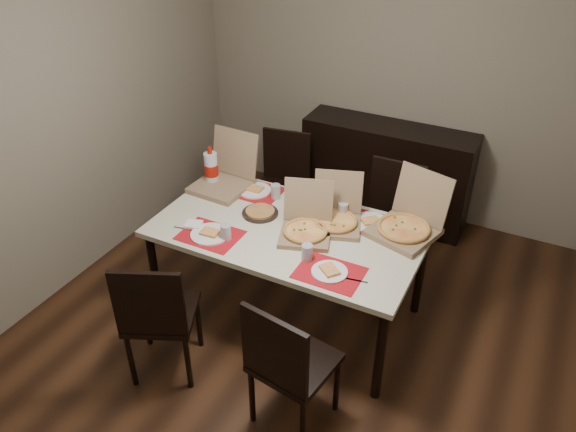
# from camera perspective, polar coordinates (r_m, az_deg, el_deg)

# --- Properties ---
(ground) EXTENTS (3.80, 4.00, 0.02)m
(ground) POSITION_cam_1_polar(r_m,az_deg,el_deg) (4.09, 1.14, -12.10)
(ground) COLOR #402413
(ground) RESTS_ON ground
(room_walls) EXTENTS (3.84, 4.02, 2.62)m
(room_walls) POSITION_cam_1_polar(r_m,az_deg,el_deg) (3.48, 4.67, 13.58)
(room_walls) COLOR gray
(room_walls) RESTS_ON ground
(sideboard) EXTENTS (1.50, 0.40, 0.90)m
(sideboard) POSITION_cam_1_polar(r_m,az_deg,el_deg) (5.17, 9.88, 4.37)
(sideboard) COLOR black
(sideboard) RESTS_ON ground
(dining_table) EXTENTS (1.80, 1.00, 0.75)m
(dining_table) POSITION_cam_1_polar(r_m,az_deg,el_deg) (3.83, 0.00, -2.09)
(dining_table) COLOR beige
(dining_table) RESTS_ON ground
(chair_near_left) EXTENTS (0.55, 0.55, 0.93)m
(chair_near_left) POSITION_cam_1_polar(r_m,az_deg,el_deg) (3.57, -13.11, -9.71)
(chair_near_left) COLOR black
(chair_near_left) RESTS_ON ground
(chair_near_right) EXTENTS (0.48, 0.48, 0.93)m
(chair_near_right) POSITION_cam_1_polar(r_m,az_deg,el_deg) (3.21, -0.05, -14.69)
(chair_near_right) COLOR black
(chair_near_right) RESTS_ON ground
(chair_far_left) EXTENTS (0.48, 0.48, 0.93)m
(chair_far_left) POSITION_cam_1_polar(r_m,az_deg,el_deg) (4.83, -0.55, 3.59)
(chair_far_left) COLOR black
(chair_far_left) RESTS_ON ground
(chair_far_right) EXTENTS (0.42, 0.42, 0.93)m
(chair_far_right) POSITION_cam_1_polar(r_m,az_deg,el_deg) (4.43, 10.32, 0.02)
(chair_far_right) COLOR black
(chair_far_right) RESTS_ON ground
(setting_near_left) EXTENTS (0.47, 0.30, 0.11)m
(setting_near_left) POSITION_cam_1_polar(r_m,az_deg,el_deg) (3.75, -7.72, -1.70)
(setting_near_left) COLOR red
(setting_near_left) RESTS_ON dining_table
(setting_near_right) EXTENTS (0.45, 0.30, 0.11)m
(setting_near_right) POSITION_cam_1_polar(r_m,az_deg,el_deg) (3.43, 3.56, -5.10)
(setting_near_right) COLOR red
(setting_near_right) RESTS_ON dining_table
(setting_far_left) EXTENTS (0.51, 0.30, 0.11)m
(setting_far_left) POSITION_cam_1_polar(r_m,az_deg,el_deg) (4.19, -3.06, 2.68)
(setting_far_left) COLOR red
(setting_far_left) RESTS_ON dining_table
(setting_far_right) EXTENTS (0.50, 0.30, 0.11)m
(setting_far_right) POSITION_cam_1_polar(r_m,az_deg,el_deg) (3.88, 7.66, -0.35)
(setting_far_right) COLOR red
(setting_far_right) RESTS_ON dining_table
(napkin_loose) EXTENTS (0.13, 0.14, 0.02)m
(napkin_loose) POSITION_cam_1_polar(r_m,az_deg,el_deg) (3.67, 0.35, -2.44)
(napkin_loose) COLOR white
(napkin_loose) RESTS_ON dining_table
(pizza_box_center) EXTENTS (0.43, 0.45, 0.33)m
(pizza_box_center) POSITION_cam_1_polar(r_m,az_deg,el_deg) (3.71, 1.83, -1.15)
(pizza_box_center) COLOR #82684B
(pizza_box_center) RESTS_ON dining_table
(pizza_box_right) EXTENTS (0.50, 0.53, 0.39)m
(pizza_box_right) POSITION_cam_1_polar(r_m,az_deg,el_deg) (3.80, 11.95, -0.91)
(pizza_box_right) COLOR #82684B
(pizza_box_right) RESTS_ON dining_table
(pizza_box_left) EXTENTS (0.41, 0.45, 0.39)m
(pizza_box_left) POSITION_cam_1_polar(r_m,az_deg,el_deg) (4.27, -6.47, 3.77)
(pizza_box_left) COLOR #82684B
(pizza_box_left) RESTS_ON dining_table
(pizza_box_extra) EXTENTS (0.43, 0.45, 0.33)m
(pizza_box_extra) POSITION_cam_1_polar(r_m,az_deg,el_deg) (3.82, 4.91, -0.16)
(pizza_box_extra) COLOR #82684B
(pizza_box_extra) RESTS_ON dining_table
(faina_plate) EXTENTS (0.26, 0.26, 0.03)m
(faina_plate) POSITION_cam_1_polar(r_m,az_deg,el_deg) (3.94, -2.85, 0.38)
(faina_plate) COLOR black
(faina_plate) RESTS_ON dining_table
(dip_bowl) EXTENTS (0.13, 0.13, 0.03)m
(dip_bowl) POSITION_cam_1_polar(r_m,az_deg,el_deg) (3.86, 2.69, -0.38)
(dip_bowl) COLOR white
(dip_bowl) RESTS_ON dining_table
(soda_bottle) EXTENTS (0.10, 0.10, 0.31)m
(soda_bottle) POSITION_cam_1_polar(r_m,az_deg,el_deg) (4.28, -7.79, 4.76)
(soda_bottle) COLOR silver
(soda_bottle) RESTS_ON dining_table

